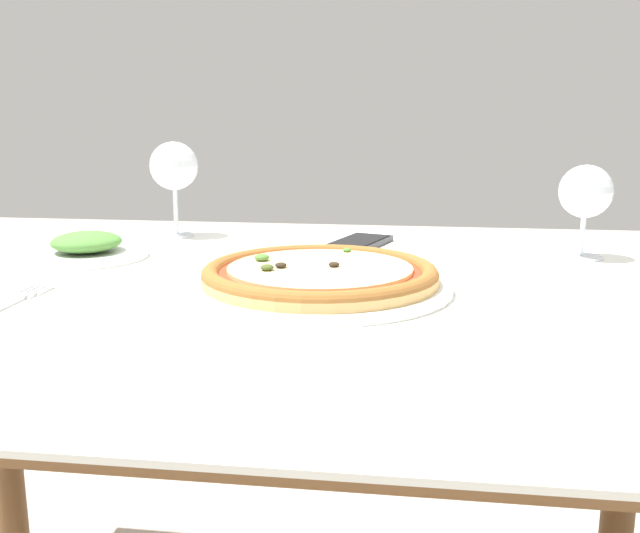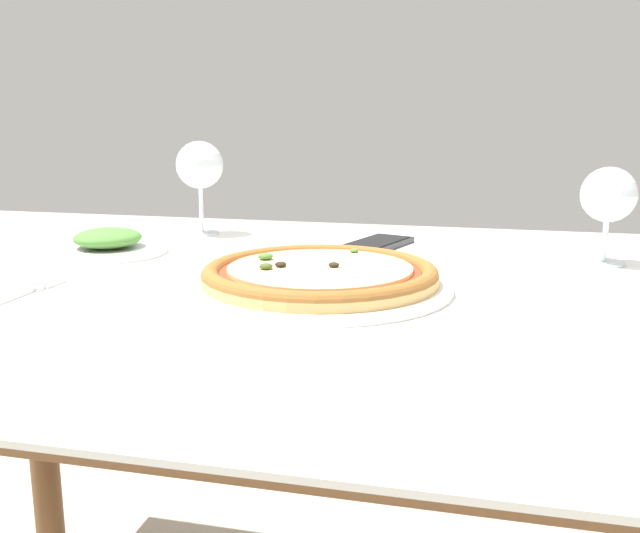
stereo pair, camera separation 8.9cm
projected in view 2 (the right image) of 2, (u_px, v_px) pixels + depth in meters
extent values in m
cube|color=brown|center=(249.00, 301.00, 0.94)|extent=(1.31, 0.84, 0.04)
cube|color=silver|center=(249.00, 286.00, 0.93)|extent=(1.41, 0.94, 0.01)
cylinder|color=brown|center=(39.00, 402.00, 1.49)|extent=(0.06, 0.06, 0.66)
cylinder|color=white|center=(320.00, 286.00, 0.90)|extent=(0.33, 0.33, 0.01)
cylinder|color=#E0B26B|center=(320.00, 277.00, 0.90)|extent=(0.30, 0.30, 0.01)
torus|color=#935B28|center=(320.00, 273.00, 0.90)|extent=(0.30, 0.30, 0.02)
cylinder|color=#BC381E|center=(320.00, 272.00, 0.90)|extent=(0.25, 0.25, 0.00)
cylinder|color=beige|center=(320.00, 268.00, 0.90)|extent=(0.23, 0.23, 0.00)
ellipsoid|color=#4C7A33|center=(265.00, 256.00, 0.94)|extent=(0.02, 0.02, 0.01)
ellipsoid|color=#2D2319|center=(281.00, 264.00, 0.89)|extent=(0.01, 0.01, 0.01)
ellipsoid|color=#2D2319|center=(334.00, 265.00, 0.89)|extent=(0.01, 0.01, 0.01)
ellipsoid|color=#4C7A33|center=(354.00, 250.00, 0.98)|extent=(0.01, 0.01, 0.01)
ellipsoid|color=#425123|center=(266.00, 266.00, 0.88)|extent=(0.02, 0.02, 0.01)
cube|color=silver|center=(1.00, 301.00, 0.84)|extent=(0.01, 0.11, 0.00)
cube|color=silver|center=(33.00, 288.00, 0.90)|extent=(0.02, 0.01, 0.00)
cube|color=silver|center=(39.00, 283.00, 0.93)|extent=(0.00, 0.05, 0.00)
cube|color=silver|center=(45.00, 283.00, 0.93)|extent=(0.00, 0.05, 0.00)
cube|color=silver|center=(50.00, 283.00, 0.92)|extent=(0.00, 0.05, 0.00)
cube|color=silver|center=(55.00, 284.00, 0.92)|extent=(0.00, 0.05, 0.00)
cylinder|color=silver|center=(603.00, 263.00, 1.05)|extent=(0.06, 0.06, 0.00)
cylinder|color=silver|center=(605.00, 240.00, 1.05)|extent=(0.01, 0.01, 0.07)
sphere|color=silver|center=(609.00, 194.00, 1.03)|extent=(0.08, 0.08, 0.08)
cylinder|color=silver|center=(202.00, 233.00, 1.31)|extent=(0.06, 0.06, 0.00)
cylinder|color=silver|center=(201.00, 209.00, 1.30)|extent=(0.01, 0.01, 0.09)
sphere|color=silver|center=(200.00, 165.00, 1.28)|extent=(0.09, 0.09, 0.09)
cube|color=#232328|center=(377.00, 244.00, 1.18)|extent=(0.11, 0.16, 0.01)
cube|color=black|center=(377.00, 241.00, 1.18)|extent=(0.10, 0.14, 0.00)
cylinder|color=white|center=(108.00, 250.00, 1.13)|extent=(0.18, 0.18, 0.01)
ellipsoid|color=#4C8438|center=(108.00, 238.00, 1.12)|extent=(0.11, 0.11, 0.03)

